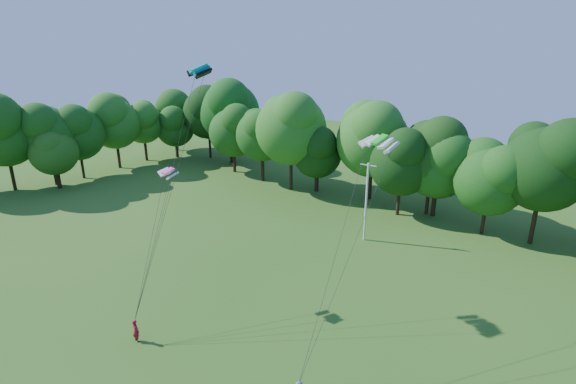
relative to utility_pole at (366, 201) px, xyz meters
The scene contains 8 objects.
utility_pole is the anchor object (origin of this frame).
kite_flyer_left 23.63m from the utility_pole, 98.45° to the right, with size 0.59×0.39×1.62m, color maroon.
kite_teal 20.73m from the utility_pole, 107.03° to the right, with size 2.82×2.09×0.57m.
kite_green 15.60m from the utility_pole, 57.99° to the right, with size 2.75×1.73×0.57m.
kite_pink 19.72m from the utility_pole, 108.41° to the right, with size 1.83×1.07×0.37m.
tree_back_west 33.49m from the utility_pole, 159.78° to the left, with size 10.13×10.13×14.74m.
tree_back_center 11.33m from the utility_pole, 79.85° to the left, with size 8.80×8.80×12.80m.
tree_flank_west 40.95m from the utility_pole, 162.91° to the right, with size 6.67×6.67×9.71m.
Camera 1 is at (19.44, -8.26, 19.13)m, focal length 28.00 mm.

